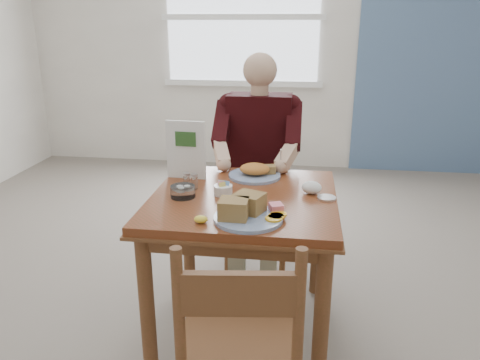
# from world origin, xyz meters

# --- Properties ---
(floor) EXTENTS (6.00, 6.00, 0.00)m
(floor) POSITION_xyz_m (0.00, 0.00, 0.00)
(floor) COLOR slate
(floor) RESTS_ON ground
(wall_back) EXTENTS (5.50, 0.00, 5.50)m
(wall_back) POSITION_xyz_m (0.00, 3.00, 1.40)
(wall_back) COLOR silver
(wall_back) RESTS_ON ground
(accent_panel) EXTENTS (1.60, 0.02, 2.80)m
(accent_panel) POSITION_xyz_m (1.60, 2.98, 1.40)
(accent_panel) COLOR slate
(accent_panel) RESTS_ON ground
(lemon_wedge) EXTENTS (0.06, 0.04, 0.03)m
(lemon_wedge) POSITION_xyz_m (-0.14, -0.35, 0.77)
(lemon_wedge) COLOR yellow
(lemon_wedge) RESTS_ON table
(napkin) EXTENTS (0.11, 0.09, 0.06)m
(napkin) POSITION_xyz_m (0.33, 0.07, 0.78)
(napkin) COLOR white
(napkin) RESTS_ON table
(metal_dish) EXTENTS (0.11, 0.11, 0.01)m
(metal_dish) POSITION_xyz_m (0.40, 0.00, 0.76)
(metal_dish) COLOR silver
(metal_dish) RESTS_ON table
(window) EXTENTS (1.72, 0.04, 1.42)m
(window) POSITION_xyz_m (-0.40, 2.97, 1.60)
(window) COLOR white
(window) RESTS_ON wall_back
(table) EXTENTS (0.92, 0.92, 0.75)m
(table) POSITION_xyz_m (0.00, 0.00, 0.64)
(table) COLOR maroon
(table) RESTS_ON ground
(chair_far) EXTENTS (0.42, 0.42, 0.95)m
(chair_far) POSITION_xyz_m (0.00, 0.80, 0.48)
(chair_far) COLOR brown
(chair_far) RESTS_ON ground
(chair_near) EXTENTS (0.47, 0.47, 0.95)m
(chair_near) POSITION_xyz_m (0.09, -0.82, 0.48)
(chair_near) COLOR brown
(chair_near) RESTS_ON ground
(diner) EXTENTS (0.53, 0.56, 1.39)m
(diner) POSITION_xyz_m (0.00, 0.71, 0.81)
(diner) COLOR tan
(diner) RESTS_ON chair_far
(near_plate) EXTENTS (0.34, 0.34, 0.10)m
(near_plate) POSITION_xyz_m (0.05, -0.28, 0.79)
(near_plate) COLOR white
(near_plate) RESTS_ON table
(far_plate) EXTENTS (0.33, 0.33, 0.08)m
(far_plate) POSITION_xyz_m (0.03, 0.29, 0.78)
(far_plate) COLOR white
(far_plate) RESTS_ON table
(caddy) EXTENTS (0.10, 0.10, 0.07)m
(caddy) POSITION_xyz_m (-0.10, -0.00, 0.77)
(caddy) COLOR white
(caddy) RESTS_ON table
(shakers) EXTENTS (0.09, 0.06, 0.08)m
(shakers) POSITION_xyz_m (-0.28, 0.06, 0.79)
(shakers) COLOR white
(shakers) RESTS_ON table
(creamer) EXTENTS (0.14, 0.14, 0.06)m
(creamer) POSITION_xyz_m (-0.29, -0.06, 0.78)
(creamer) COLOR white
(creamer) RESTS_ON table
(menu) EXTENTS (0.21, 0.03, 0.32)m
(menu) POSITION_xyz_m (-0.34, 0.22, 0.91)
(menu) COLOR white
(menu) RESTS_ON table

